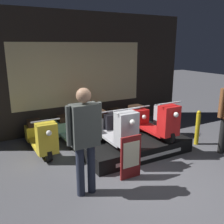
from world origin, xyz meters
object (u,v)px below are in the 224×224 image
(scooter_backrow_2, at_px, (101,126))
(person_left_browsing, at_px, (85,134))
(price_sign_board, at_px, (131,157))
(scooter_backrow_1, at_px, (73,131))
(scooter_backrow_4, at_px, (150,118))
(scooter_display_left, at_px, (112,128))
(scooter_display_right, at_px, (152,120))
(scooter_backrow_3, at_px, (127,122))
(street_bollard, at_px, (198,128))
(scooter_backrow_0, at_px, (41,137))

(scooter_backrow_2, relative_size, person_left_browsing, 0.95)
(price_sign_board, bearing_deg, scooter_backrow_1, 100.41)
(scooter_backrow_2, relative_size, scooter_backrow_4, 1.00)
(scooter_display_left, distance_m, scooter_display_right, 1.05)
(scooter_backrow_3, bearing_deg, price_sign_board, -120.43)
(price_sign_board, bearing_deg, scooter_display_right, 38.71)
(scooter_backrow_1, distance_m, street_bollard, 2.98)
(scooter_display_left, distance_m, price_sign_board, 1.00)
(scooter_backrow_1, bearing_deg, street_bollard, -28.31)
(scooter_display_left, height_order, price_sign_board, scooter_display_left)
(scooter_backrow_4, bearing_deg, street_bollard, -76.18)
(scooter_backrow_4, bearing_deg, person_left_browsing, -144.10)
(scooter_backrow_1, height_order, person_left_browsing, person_left_browsing)
(scooter_backrow_3, height_order, scooter_backrow_4, same)
(scooter_backrow_3, distance_m, scooter_backrow_4, 0.76)
(person_left_browsing, xyz_separation_m, price_sign_board, (0.89, 0.06, -0.62))
(scooter_display_left, bearing_deg, scooter_backrow_3, 45.04)
(scooter_display_right, height_order, scooter_backrow_1, scooter_display_right)
(scooter_display_right, bearing_deg, scooter_display_left, 180.00)
(scooter_backrow_3, bearing_deg, scooter_backrow_4, 0.00)
(scooter_backrow_4, bearing_deg, scooter_backrow_0, 180.00)
(street_bollard, bearing_deg, scooter_display_left, 169.09)
(price_sign_board, bearing_deg, scooter_backrow_3, 59.57)
(scooter_backrow_0, xyz_separation_m, scooter_backrow_4, (3.03, 0.00, 0.00))
(scooter_backrow_0, distance_m, street_bollard, 3.67)
(scooter_backrow_3, relative_size, price_sign_board, 2.04)
(scooter_display_right, xyz_separation_m, scooter_backrow_1, (-1.56, 1.01, -0.30))
(scooter_display_right, distance_m, person_left_browsing, 2.36)
(scooter_backrow_1, relative_size, person_left_browsing, 0.95)
(scooter_display_left, bearing_deg, scooter_backrow_0, 141.63)
(scooter_display_right, relative_size, person_left_browsing, 0.95)
(scooter_display_right, distance_m, scooter_backrow_0, 2.55)
(scooter_display_left, relative_size, price_sign_board, 2.04)
(scooter_display_left, xyz_separation_m, scooter_backrow_0, (-1.27, 1.01, -0.30))
(scooter_backrow_3, xyz_separation_m, street_bollard, (1.11, -1.41, 0.07))
(scooter_backrow_1, distance_m, scooter_backrow_2, 0.76)
(street_bollard, bearing_deg, scooter_backrow_1, 151.69)
(scooter_backrow_0, bearing_deg, scooter_display_right, -23.45)
(person_left_browsing, relative_size, price_sign_board, 2.16)
(scooter_display_left, distance_m, street_bollard, 2.16)
(person_left_browsing, height_order, street_bollard, person_left_browsing)
(scooter_backrow_1, bearing_deg, scooter_display_left, -63.02)
(scooter_backrow_1, distance_m, person_left_browsing, 2.20)
(person_left_browsing, bearing_deg, price_sign_board, 4.00)
(scooter_backrow_4, distance_m, price_sign_board, 2.75)
(scooter_display_right, relative_size, scooter_backrow_2, 1.00)
(scooter_display_right, relative_size, price_sign_board, 2.04)
(scooter_backrow_2, xyz_separation_m, street_bollard, (1.86, -1.41, 0.07))
(scooter_backrow_4, xyz_separation_m, street_bollard, (0.35, -1.41, 0.07))
(scooter_display_right, bearing_deg, person_left_browsing, -153.90)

